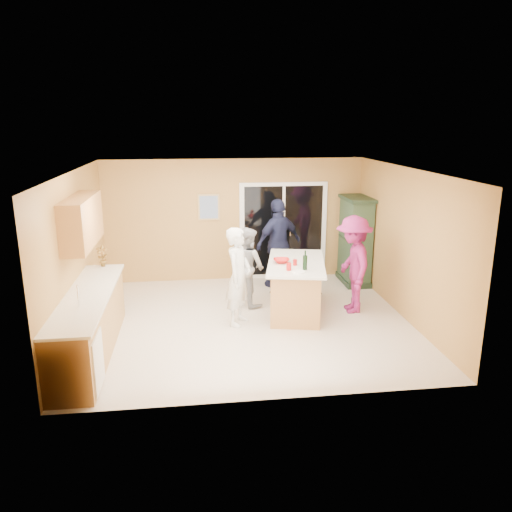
{
  "coord_description": "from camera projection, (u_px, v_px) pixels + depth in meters",
  "views": [
    {
      "loc": [
        -0.89,
        -7.96,
        3.37
      ],
      "look_at": [
        0.15,
        0.1,
        1.15
      ],
      "focal_mm": 35.0,
      "sensor_mm": 36.0,
      "label": 1
    }
  ],
  "objects": [
    {
      "name": "wall_front",
      "position": [
        271.0,
        302.0,
        5.88
      ],
      "size": [
        5.5,
        0.1,
        2.6
      ],
      "primitive_type": "cube",
      "color": "#E6AF5E",
      "rests_on": "ground"
    },
    {
      "name": "woman_magenta",
      "position": [
        353.0,
        264.0,
        8.9
      ],
      "size": [
        0.72,
        1.17,
        1.76
      ],
      "primitive_type": "imported",
      "rotation": [
        0.0,
        0.0,
        -1.63
      ],
      "color": "#841C4B",
      "rests_on": "floor"
    },
    {
      "name": "tumbler_near",
      "position": [
        289.0,
        267.0,
        8.31
      ],
      "size": [
        0.11,
        0.11,
        0.12
      ],
      "primitive_type": "cylinder",
      "rotation": [
        0.0,
        0.0,
        -0.32
      ],
      "color": "#B21513",
      "rests_on": "kitchen_island"
    },
    {
      "name": "serving_bowl",
      "position": [
        281.0,
        261.0,
        8.76
      ],
      "size": [
        0.31,
        0.31,
        0.07
      ],
      "primitive_type": "imported",
      "rotation": [
        0.0,
        0.0,
        -0.09
      ],
      "color": "#B21513",
      "rests_on": "kitchen_island"
    },
    {
      "name": "wall_right",
      "position": [
        406.0,
        244.0,
        8.61
      ],
      "size": [
        0.1,
        5.0,
        2.6
      ],
      "primitive_type": "cube",
      "color": "#E6AF5E",
      "rests_on": "ground"
    },
    {
      "name": "ceiling",
      "position": [
        247.0,
        170.0,
        7.93
      ],
      "size": [
        5.5,
        5.0,
        0.1
      ],
      "primitive_type": "cube",
      "color": "white",
      "rests_on": "wall_back"
    },
    {
      "name": "woman_white",
      "position": [
        238.0,
        277.0,
        8.35
      ],
      "size": [
        0.63,
        0.72,
        1.68
      ],
      "primitive_type": "imported",
      "rotation": [
        0.0,
        0.0,
        1.12
      ],
      "color": "silver",
      "rests_on": "floor"
    },
    {
      "name": "tumbler_far",
      "position": [
        295.0,
        262.0,
        8.6
      ],
      "size": [
        0.07,
        0.07,
        0.1
      ],
      "primitive_type": "cylinder",
      "rotation": [
        0.0,
        0.0,
        -0.05
      ],
      "color": "#B21513",
      "rests_on": "kitchen_island"
    },
    {
      "name": "woman_grey",
      "position": [
        247.0,
        266.0,
        9.27
      ],
      "size": [
        0.87,
        0.91,
        1.48
      ],
      "primitive_type": "imported",
      "rotation": [
        0.0,
        0.0,
        2.16
      ],
      "color": "gray",
      "rests_on": "floor"
    },
    {
      "name": "sliding_door",
      "position": [
        283.0,
        231.0,
        10.83
      ],
      "size": [
        1.9,
        0.07,
        2.1
      ],
      "color": "white",
      "rests_on": "floor"
    },
    {
      "name": "white_plate",
      "position": [
        299.0,
        272.0,
        8.22
      ],
      "size": [
        0.26,
        0.26,
        0.01
      ],
      "primitive_type": "cylinder",
      "rotation": [
        0.0,
        0.0,
        -0.23
      ],
      "color": "white",
      "rests_on": "kitchen_island"
    },
    {
      "name": "floor",
      "position": [
        248.0,
        322.0,
        8.61
      ],
      "size": [
        5.5,
        5.5,
        0.0
      ],
      "primitive_type": "plane",
      "color": "beige",
      "rests_on": "ground"
    },
    {
      "name": "kitchen_island",
      "position": [
        296.0,
        289.0,
        8.95
      ],
      "size": [
        1.33,
        1.97,
        0.95
      ],
      "rotation": [
        0.0,
        0.0,
        -0.21
      ],
      "color": "#AD7E43",
      "rests_on": "floor"
    },
    {
      "name": "green_hutch",
      "position": [
        355.0,
        242.0,
        10.5
      ],
      "size": [
        0.53,
        1.0,
        1.84
      ],
      "color": "#1E3121",
      "rests_on": "floor"
    },
    {
      "name": "wall_back",
      "position": [
        235.0,
        220.0,
        10.66
      ],
      "size": [
        5.5,
        0.1,
        2.6
      ],
      "primitive_type": "cube",
      "color": "#E6AF5E",
      "rests_on": "ground"
    },
    {
      "name": "wall_left",
      "position": [
        76.0,
        255.0,
        7.93
      ],
      "size": [
        0.1,
        5.0,
        2.6
      ],
      "primitive_type": "cube",
      "color": "#E6AF5E",
      "rests_on": "ground"
    },
    {
      "name": "left_cabinet_run",
      "position": [
        88.0,
        329.0,
        7.19
      ],
      "size": [
        0.65,
        3.05,
        1.24
      ],
      "color": "#AD7E43",
      "rests_on": "floor"
    },
    {
      "name": "upper_cabinets",
      "position": [
        82.0,
        221.0,
        7.61
      ],
      "size": [
        0.35,
        1.6,
        0.75
      ],
      "primitive_type": "cube",
      "color": "#AD7E43",
      "rests_on": "wall_left"
    },
    {
      "name": "wine_bottle",
      "position": [
        305.0,
        262.0,
        8.32
      ],
      "size": [
        0.08,
        0.08,
        0.33
      ],
      "rotation": [
        0.0,
        0.0,
        0.21
      ],
      "color": "black",
      "rests_on": "kitchen_island"
    },
    {
      "name": "framed_picture",
      "position": [
        209.0,
        207.0,
        10.5
      ],
      "size": [
        0.46,
        0.04,
        0.56
      ],
      "color": "tan",
      "rests_on": "wall_back"
    },
    {
      "name": "tulip_vase",
      "position": [
        102.0,
        256.0,
        8.52
      ],
      "size": [
        0.2,
        0.14,
        0.37
      ],
      "primitive_type": "imported",
      "rotation": [
        0.0,
        0.0,
        -0.04
      ],
      "color": "red",
      "rests_on": "left_cabinet_run"
    },
    {
      "name": "woman_navy",
      "position": [
        279.0,
        243.0,
        10.24
      ],
      "size": [
        1.17,
        0.91,
        1.85
      ],
      "primitive_type": "imported",
      "rotation": [
        0.0,
        0.0,
        3.64
      ],
      "color": "#1C1F3E",
      "rests_on": "floor"
    }
  ]
}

